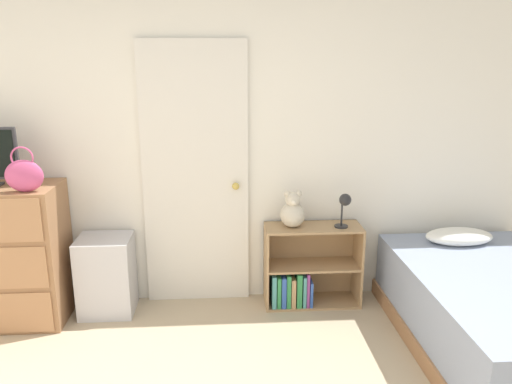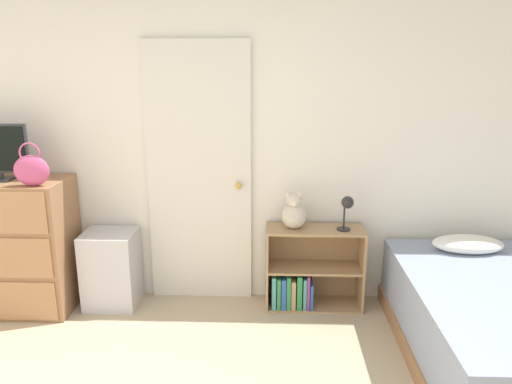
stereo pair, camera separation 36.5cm
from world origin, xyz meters
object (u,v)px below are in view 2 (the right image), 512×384
bookshelf (305,275)px  desk_lamp (347,207)px  handbag (31,170)px  bed (500,327)px  storage_bin (111,269)px  dresser (15,245)px  teddy_bear (294,213)px

bookshelf → desk_lamp: bearing=-8.4°
handbag → bed: size_ratio=0.17×
storage_bin → bed: bed is taller
dresser → handbag: handbag is taller
teddy_bear → desk_lamp: bearing=-5.9°
bookshelf → bed: 1.40m
storage_bin → bookshelf: 1.52m
dresser → handbag: bearing=-29.6°
bed → dresser: bearing=169.3°
teddy_bear → handbag: bearing=-171.9°
desk_lamp → handbag: bearing=-174.3°
desk_lamp → bed: bearing=-38.6°
bookshelf → teddy_bear: size_ratio=2.60×
dresser → teddy_bear: 2.15m
dresser → desk_lamp: size_ratio=3.84×
dresser → bookshelf: size_ratio=1.38×
desk_lamp → dresser: bearing=-178.6°
handbag → bookshelf: (1.95, 0.27, -0.89)m
bed → desk_lamp: bearing=141.4°
dresser → bed: dresser is taller
handbag → bed: (3.13, -0.49, -0.88)m
dresser → bed: bearing=-10.7°
bookshelf → bed: bearing=-32.5°
handbag → desk_lamp: bearing=5.7°
storage_bin → bookshelf: size_ratio=0.80×
dresser → teddy_bear: (2.13, 0.10, 0.25)m
storage_bin → teddy_bear: (1.43, 0.03, 0.47)m
bookshelf → desk_lamp: (0.29, -0.04, 0.58)m
bookshelf → handbag: bearing=-172.2°
storage_bin → desk_lamp: desk_lamp is taller
handbag → storage_bin: (0.43, 0.23, -0.84)m
dresser → teddy_bear: bearing=2.8°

